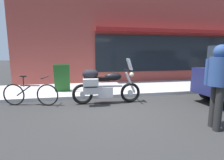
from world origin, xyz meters
TOP-DOWN VIEW (x-y plane):
  - ground_plane at (0.00, 0.00)m, footprint 80.00×80.00m
  - touring_motorcycle at (-0.26, 0.68)m, footprint 2.13×0.63m
  - parked_bicycle at (-2.40, 0.91)m, footprint 1.64×0.55m
  - pedestrian_walking at (1.77, -1.48)m, footprint 0.49×0.53m
  - sandwich_board_sign at (-1.60, 2.18)m, footprint 0.55×0.43m

SIDE VIEW (x-z plane):
  - ground_plane at x=0.00m, z-range 0.00..0.00m
  - parked_bicycle at x=-2.40m, z-range -0.10..0.82m
  - touring_motorcycle at x=-0.26m, z-range -0.10..1.30m
  - sandwich_board_sign at x=-1.60m, z-range 0.13..1.14m
  - pedestrian_walking at x=1.77m, z-range 0.23..1.94m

